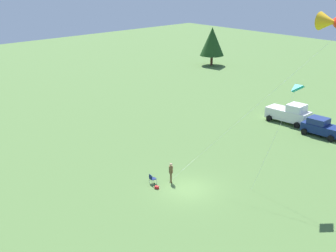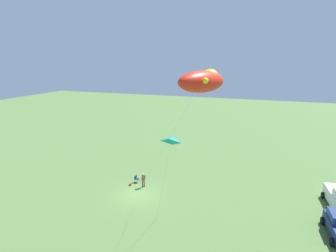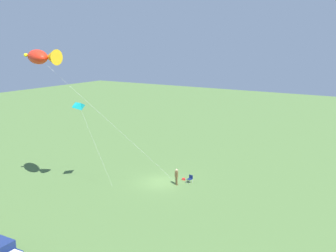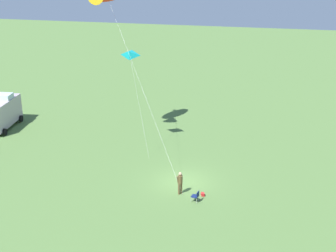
# 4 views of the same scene
# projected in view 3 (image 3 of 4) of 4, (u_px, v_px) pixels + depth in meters

# --- Properties ---
(ground_plane) EXTENTS (160.00, 160.00, 0.00)m
(ground_plane) POSITION_uv_depth(u_px,v_px,m) (161.00, 182.00, 41.74)
(ground_plane) COLOR #4E6F37
(person_kite_flyer) EXTENTS (0.52, 0.50, 1.74)m
(person_kite_flyer) POSITION_uv_depth(u_px,v_px,m) (176.00, 176.00, 40.65)
(person_kite_flyer) COLOR brown
(person_kite_flyer) RESTS_ON ground
(folding_chair) EXTENTS (0.55, 0.55, 0.82)m
(folding_chair) POSITION_uv_depth(u_px,v_px,m) (190.00, 178.00, 41.41)
(folding_chair) COLOR #101E50
(folding_chair) RESTS_ON ground
(backpack_on_grass) EXTENTS (0.38, 0.32, 0.22)m
(backpack_on_grass) POSITION_uv_depth(u_px,v_px,m) (184.00, 179.00, 42.26)
(backpack_on_grass) COLOR red
(backpack_on_grass) RESTS_ON ground
(kite_large_fish) EXTENTS (11.97, 10.52, 13.96)m
(kite_large_fish) POSITION_uv_depth(u_px,v_px,m) (41.00, 57.00, 35.70)
(kite_large_fish) COLOR red
(kite_large_fish) RESTS_ON ground
(kite_delta_teal) EXTENTS (2.32, 2.77, 9.00)m
(kite_delta_teal) POSITION_uv_depth(u_px,v_px,m) (81.00, 105.00, 37.92)
(kite_delta_teal) COLOR teal
(kite_delta_teal) RESTS_ON ground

